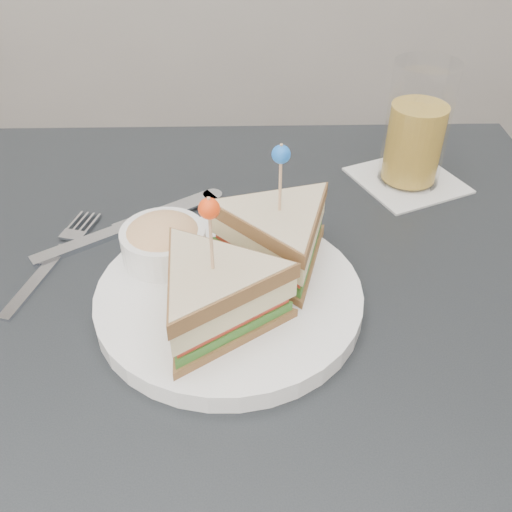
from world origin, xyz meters
The scene contains 5 objects.
table centered at (0.00, 0.00, 0.67)m, with size 0.80×0.80×0.75m.
plate_meal centered at (-0.01, 0.00, 0.79)m, with size 0.30×0.29×0.15m.
cutlery_fork centered at (-0.21, 0.08, 0.75)m, with size 0.07×0.18×0.01m.
cutlery_knife centered at (-0.14, 0.12, 0.75)m, with size 0.21×0.15×0.01m.
drink_set centered at (0.21, 0.23, 0.82)m, with size 0.16×0.16×0.16m.
Camera 1 is at (0.00, -0.42, 1.14)m, focal length 40.00 mm.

